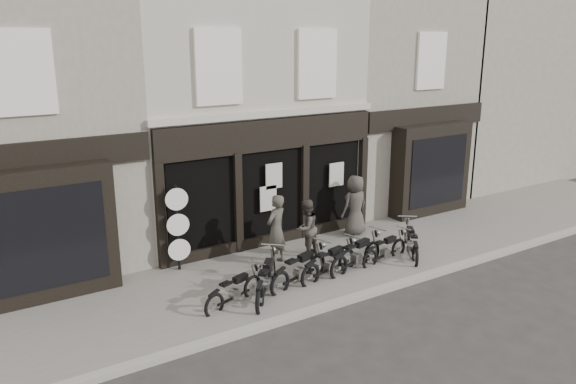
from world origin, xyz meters
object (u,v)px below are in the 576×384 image
motorcycle_5 (385,252)px  man_left (276,229)px  man_centre (306,228)px  motorcycle_3 (330,266)px  motorcycle_1 (266,283)px  advert_sign_post (178,231)px  motorcycle_0 (235,293)px  man_right (355,205)px  motorcycle_4 (357,258)px  motorcycle_6 (411,245)px  motorcycle_2 (300,272)px

motorcycle_5 → man_left: size_ratio=0.95×
man_left → man_centre: (1.02, 0.03, -0.15)m
motorcycle_3 → man_centre: (0.29, 1.53, 0.54)m
motorcycle_1 → advert_sign_post: advert_sign_post is taller
motorcycle_0 → man_right: man_right is taller
man_centre → man_right: (2.30, 0.65, 0.14)m
motorcycle_1 → man_right: size_ratio=0.96×
motorcycle_3 → motorcycle_4: (0.93, 0.04, 0.01)m
motorcycle_5 → man_right: 2.34m
motorcycle_1 → motorcycle_4: (2.90, 0.11, -0.01)m
motorcycle_3 → advert_sign_post: size_ratio=0.84×
motorcycle_5 → advert_sign_post: size_ratio=0.75×
motorcycle_0 → man_right: size_ratio=0.94×
motorcycle_0 → motorcycle_6: size_ratio=1.00×
motorcycle_4 → motorcycle_5: (1.03, 0.01, -0.05)m
motorcycle_3 → motorcycle_4: motorcycle_4 is taller
motorcycle_1 → motorcycle_4: size_ratio=0.86×
motorcycle_4 → motorcycle_3: bearing=168.5°
motorcycle_3 → motorcycle_4: bearing=-9.6°
man_centre → man_right: man_right is taller
man_left → man_centre: 1.03m
motorcycle_1 → motorcycle_5: 3.93m
motorcycle_4 → motorcycle_6: motorcycle_4 is taller
motorcycle_4 → man_left: bearing=124.8°
motorcycle_0 → advert_sign_post: 2.70m
motorcycle_1 → advert_sign_post: (-1.19, 2.56, 0.78)m
motorcycle_6 → man_centre: bearing=95.0°
motorcycle_4 → man_right: (1.66, 2.14, 0.67)m
motorcycle_0 → man_left: bearing=17.9°
motorcycle_0 → motorcycle_1: (0.84, -0.02, 0.07)m
motorcycle_6 → motorcycle_0: bearing=125.9°
motorcycle_3 → motorcycle_6: (2.91, -0.01, -0.01)m
motorcycle_6 → advert_sign_post: bearing=103.1°
motorcycle_3 → man_right: (2.59, 2.18, 0.68)m
advert_sign_post → motorcycle_3: bearing=-28.9°
motorcycle_0 → motorcycle_2: bearing=-15.3°
motorcycle_5 → advert_sign_post: bearing=144.3°
motorcycle_4 → man_right: 2.80m
motorcycle_0 → man_right: 5.90m
motorcycle_1 → man_right: man_right is taller
motorcycle_3 → man_right: man_right is taller
man_left → man_right: man_left is taller
motorcycle_0 → man_right: bearing=3.8°
motorcycle_0 → man_left: size_ratio=0.92×
man_right → motorcycle_5: bearing=68.3°
advert_sign_post → man_left: bearing=-12.8°
motorcycle_5 → motorcycle_6: bearing=-13.3°
motorcycle_2 → motorcycle_3: bearing=-20.5°
motorcycle_2 → motorcycle_6: 3.82m
motorcycle_1 → man_left: 2.11m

